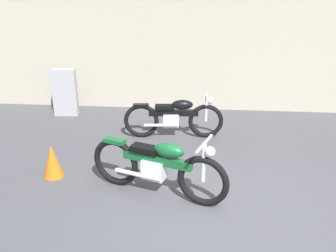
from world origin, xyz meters
TOP-DOWN VIEW (x-y plane):
  - ground_plane at (0.00, 0.00)m, footprint 40.00×40.00m
  - building_wall at (0.00, 4.57)m, footprint 18.00×0.30m
  - stone_marker at (-3.42, 3.76)m, footprint 0.55×0.24m
  - traffic_cone at (-2.70, 0.91)m, footprint 0.32×0.32m
  - motorcycle_green at (-0.93, 0.50)m, footprint 2.10×0.94m
  - motorcycle_black at (-0.84, 2.67)m, footprint 1.98×0.55m

SIDE VIEW (x-z plane):
  - ground_plane at x=0.00m, z-range 0.00..0.00m
  - traffic_cone at x=-2.70m, z-range 0.00..0.55m
  - motorcycle_black at x=-0.84m, z-range -0.02..0.87m
  - motorcycle_green at x=-0.93m, z-range -0.02..0.96m
  - stone_marker at x=-3.42m, z-range 0.00..1.08m
  - building_wall at x=0.00m, z-range 0.00..3.21m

